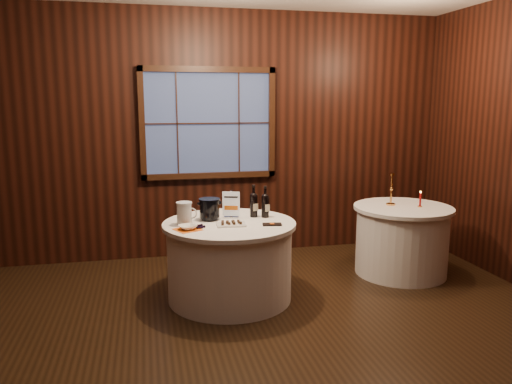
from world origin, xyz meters
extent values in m
plane|color=black|center=(0.00, 0.00, 0.00)|extent=(6.00, 6.00, 0.00)
cube|color=black|center=(0.00, 2.50, 1.50)|extent=(6.00, 0.02, 3.00)
cube|color=#354470|center=(0.00, 2.47, 1.65)|extent=(1.50, 0.01, 1.20)
cylinder|color=white|center=(0.00, 1.00, 0.36)|extent=(1.20, 1.20, 0.73)
cylinder|color=white|center=(0.00, 1.00, 0.75)|extent=(1.28, 1.28, 0.04)
cylinder|color=white|center=(2.00, 1.30, 0.36)|extent=(1.00, 1.00, 0.73)
cylinder|color=white|center=(2.00, 1.30, 0.75)|extent=(1.08, 1.08, 0.04)
cube|color=silver|center=(0.05, 1.17, 0.78)|extent=(0.16, 0.12, 0.01)
cube|color=silver|center=(0.05, 1.17, 0.92)|extent=(0.02, 0.02, 0.26)
cube|color=white|center=(0.05, 1.16, 0.92)|extent=(0.17, 0.06, 0.24)
cylinder|color=black|center=(0.28, 1.17, 0.87)|extent=(0.08, 0.08, 0.21)
sphere|color=black|center=(0.28, 1.17, 0.98)|extent=(0.08, 0.08, 0.08)
cylinder|color=black|center=(0.28, 1.17, 1.04)|extent=(0.03, 0.03, 0.09)
cylinder|color=black|center=(0.28, 1.17, 1.08)|extent=(0.03, 0.03, 0.02)
cube|color=beige|center=(0.28, 1.13, 0.87)|extent=(0.06, 0.02, 0.07)
cylinder|color=black|center=(0.38, 1.13, 0.87)|extent=(0.08, 0.08, 0.20)
sphere|color=black|center=(0.38, 1.13, 0.97)|extent=(0.08, 0.08, 0.08)
cylinder|color=black|center=(0.38, 1.13, 1.03)|extent=(0.03, 0.03, 0.09)
cylinder|color=black|center=(0.38, 1.13, 1.08)|extent=(0.03, 0.03, 0.02)
cube|color=beige|center=(0.38, 1.09, 0.87)|extent=(0.05, 0.02, 0.07)
cylinder|color=black|center=(-0.17, 1.14, 0.78)|extent=(0.15, 0.15, 0.03)
cylinder|color=black|center=(-0.17, 1.14, 0.88)|extent=(0.19, 0.19, 0.17)
cylinder|color=black|center=(-0.17, 1.14, 0.97)|extent=(0.21, 0.21, 0.02)
cube|color=white|center=(0.00, 0.88, 0.78)|extent=(0.28, 0.20, 0.02)
cube|color=black|center=(0.37, 0.80, 0.78)|extent=(0.19, 0.11, 0.01)
cylinder|color=#392615|center=(-0.36, 0.82, 0.79)|extent=(0.06, 0.03, 0.03)
cylinder|color=silver|center=(-0.43, 1.00, 0.87)|extent=(0.14, 0.14, 0.20)
cylinder|color=silver|center=(-0.43, 1.00, 0.98)|extent=(0.15, 0.15, 0.01)
torus|color=silver|center=(-0.36, 1.00, 0.88)|extent=(0.10, 0.05, 0.10)
cube|color=#DA5B12|center=(-0.42, 0.80, 0.77)|extent=(0.28, 0.28, 0.00)
imported|color=white|center=(-0.42, 0.80, 0.79)|extent=(0.21, 0.21, 0.04)
cylinder|color=#E09646|center=(1.90, 1.40, 0.78)|extent=(0.10, 0.10, 0.02)
cylinder|color=#E09646|center=(1.90, 1.40, 0.95)|extent=(0.02, 0.02, 0.31)
cylinder|color=#E09646|center=(1.90, 1.40, 1.12)|extent=(0.05, 0.05, 0.03)
cylinder|color=#E09646|center=(2.16, 1.23, 0.78)|extent=(0.05, 0.05, 0.01)
cylinder|color=#AC0D0D|center=(2.16, 1.23, 0.85)|extent=(0.02, 0.02, 0.14)
sphere|color=#FFB23F|center=(2.16, 1.23, 0.94)|extent=(0.02, 0.02, 0.02)
camera|label=1|loc=(-0.77, -3.60, 1.92)|focal=35.00mm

